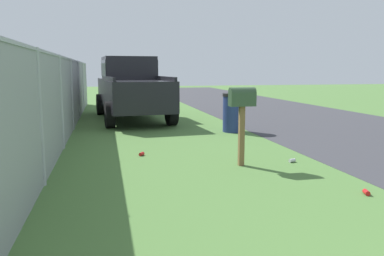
# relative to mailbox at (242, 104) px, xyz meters

# --- Properties ---
(mailbox) EXTENTS (0.22, 0.44, 1.36)m
(mailbox) POSITION_rel_mailbox_xyz_m (0.00, 0.00, 0.00)
(mailbox) COLOR brown
(mailbox) RESTS_ON ground
(pickup_truck) EXTENTS (5.45, 2.44, 2.09)m
(pickup_truck) POSITION_rel_mailbox_xyz_m (6.98, 1.43, 0.03)
(pickup_truck) COLOR black
(pickup_truck) RESTS_ON ground
(trash_bin) EXTENTS (0.60, 0.60, 1.03)m
(trash_bin) POSITION_rel_mailbox_xyz_m (3.56, -1.06, -0.56)
(trash_bin) COLOR navy
(trash_bin) RESTS_ON ground
(fence_section) EXTENTS (18.88, 0.07, 1.96)m
(fence_section) POSITION_rel_mailbox_xyz_m (3.53, 3.18, -0.02)
(fence_section) COLOR #9EA3A8
(fence_section) RESTS_ON ground
(litter_can_midfield_b) EXTENTS (0.10, 0.13, 0.07)m
(litter_can_midfield_b) POSITION_rel_mailbox_xyz_m (0.01, -0.98, -1.04)
(litter_can_midfield_b) COLOR silver
(litter_can_midfield_b) RESTS_ON ground
(litter_can_by_mailbox) EXTENTS (0.13, 0.10, 0.07)m
(litter_can_by_mailbox) POSITION_rel_mailbox_xyz_m (-1.89, -1.09, -1.04)
(litter_can_by_mailbox) COLOR red
(litter_can_by_mailbox) RESTS_ON ground
(litter_can_midfield_a) EXTENTS (0.14, 0.12, 0.07)m
(litter_can_midfield_a) POSITION_rel_mailbox_xyz_m (1.15, 1.62, -1.04)
(litter_can_midfield_a) COLOR red
(litter_can_midfield_a) RESTS_ON ground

